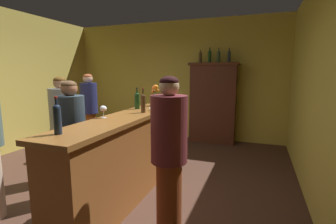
{
  "coord_description": "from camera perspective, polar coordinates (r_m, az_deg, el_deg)",
  "views": [
    {
      "loc": [
        2.03,
        -2.71,
        1.62
      ],
      "look_at": [
        0.92,
        0.25,
        1.1
      ],
      "focal_mm": 26.18,
      "sensor_mm": 36.0,
      "label": 1
    }
  ],
  "objects": [
    {
      "name": "patron_near_entrance",
      "position": [
        3.37,
        -21.43,
        -4.88
      ],
      "size": [
        0.35,
        0.35,
        1.52
      ],
      "rotation": [
        0.0,
        0.0,
        0.43
      ],
      "color": "#B7AB8E",
      "rests_on": "ground"
    },
    {
      "name": "display_bottle_left",
      "position": [
        5.76,
        7.55,
        12.63
      ],
      "size": [
        0.07,
        0.07,
        0.3
      ],
      "color": "#4A341F",
      "rests_on": "display_cabinet"
    },
    {
      "name": "wall_back",
      "position": [
        6.24,
        1.49,
        7.46
      ],
      "size": [
        5.44,
        0.12,
        2.85
      ],
      "primitive_type": "cube",
      "color": "gold",
      "rests_on": "ground"
    },
    {
      "name": "wine_glass_mid",
      "position": [
        3.51,
        -3.12,
        2.08
      ],
      "size": [
        0.08,
        0.08,
        0.15
      ],
      "color": "white",
      "rests_on": "bar_counter"
    },
    {
      "name": "bartender",
      "position": [
        2.3,
        0.25,
        -9.71
      ],
      "size": [
        0.34,
        0.34,
        1.59
      ],
      "rotation": [
        0.0,
        0.0,
        3.0
      ],
      "color": "brown",
      "rests_on": "ground"
    },
    {
      "name": "bar_counter",
      "position": [
        3.24,
        -9.87,
        -10.32
      ],
      "size": [
        0.53,
        2.52,
        1.08
      ],
      "color": "brown",
      "rests_on": "ground"
    },
    {
      "name": "flower_arrangement",
      "position": [
        4.01,
        -3.0,
        3.51
      ],
      "size": [
        0.15,
        0.15,
        0.35
      ],
      "color": "#423B19",
      "rests_on": "bar_counter"
    },
    {
      "name": "display_bottle_midleft",
      "position": [
        5.72,
        9.66,
        12.78
      ],
      "size": [
        0.08,
        0.08,
        0.33
      ],
      "color": "#1A3F19",
      "rests_on": "display_cabinet"
    },
    {
      "name": "wine_bottle_riesling",
      "position": [
        2.35,
        -24.39,
        -1.21
      ],
      "size": [
        0.07,
        0.07,
        0.34
      ],
      "color": "#1A2639",
      "rests_on": "bar_counter"
    },
    {
      "name": "floor",
      "position": [
        3.75,
        -15.38,
        -16.66
      ],
      "size": [
        8.13,
        8.13,
        0.0
      ],
      "primitive_type": "plane",
      "color": "#492E23",
      "rests_on": "ground"
    },
    {
      "name": "wine_glass_front",
      "position": [
        3.03,
        -14.84,
        0.62
      ],
      "size": [
        0.08,
        0.08,
        0.15
      ],
      "color": "white",
      "rests_on": "bar_counter"
    },
    {
      "name": "display_cabinet",
      "position": [
        5.72,
        10.44,
        2.38
      ],
      "size": [
        1.1,
        0.42,
        1.83
      ],
      "color": "#452117",
      "rests_on": "ground"
    },
    {
      "name": "wine_bottle_malbec",
      "position": [
        3.69,
        -7.2,
        2.86
      ],
      "size": [
        0.08,
        0.08,
        0.32
      ],
      "color": "#183817",
      "rests_on": "bar_counter"
    },
    {
      "name": "patron_in_grey",
      "position": [
        5.05,
        -17.83,
        0.33
      ],
      "size": [
        0.32,
        0.32,
        1.59
      ],
      "rotation": [
        0.0,
        0.0,
        -1.01
      ],
      "color": "brown",
      "rests_on": "ground"
    },
    {
      "name": "patron_tall",
      "position": [
        3.97,
        -23.34,
        -2.7
      ],
      "size": [
        0.34,
        0.34,
        1.55
      ],
      "rotation": [
        0.0,
        0.0,
        -0.09
      ],
      "color": "maroon",
      "rests_on": "ground"
    },
    {
      "name": "cheese_plate",
      "position": [
        3.7,
        -3.41,
        0.88
      ],
      "size": [
        0.14,
        0.14,
        0.01
      ],
      "primitive_type": "cylinder",
      "color": "white",
      "rests_on": "bar_counter"
    },
    {
      "name": "wine_bottle_pinot",
      "position": [
        3.33,
        -5.81,
        2.28
      ],
      "size": [
        0.06,
        0.06,
        0.34
      ],
      "color": "#482F19",
      "rests_on": "bar_counter"
    },
    {
      "name": "display_bottle_midright",
      "position": [
        5.65,
        14.03,
        12.54
      ],
      "size": [
        0.07,
        0.07,
        0.32
      ],
      "color": "#232B34",
      "rests_on": "display_cabinet"
    },
    {
      "name": "display_bottle_center",
      "position": [
        5.68,
        11.66,
        12.69
      ],
      "size": [
        0.07,
        0.07,
        0.33
      ],
      "color": "#2F462B",
      "rests_on": "display_cabinet"
    }
  ]
}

